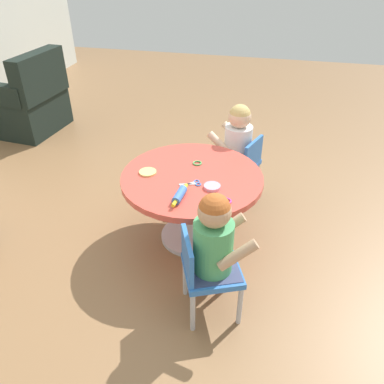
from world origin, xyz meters
The scene contains 13 objects.
ground_plane centered at (0.00, 0.00, 0.00)m, with size 10.00×10.00×0.00m, color olive.
craft_table centered at (0.00, 0.00, 0.40)m, with size 0.92×0.92×0.52m.
child_chair_left centered at (-0.60, -0.22, 0.31)m, with size 0.39×0.39×0.54m.
seated_child_left centered at (-0.59, -0.25, 0.53)m, with size 0.38×0.42×0.51m.
child_chair_right centered at (0.59, -0.25, 0.31)m, with size 0.39×0.39×0.54m.
seated_child_right centered at (0.60, -0.22, 0.53)m, with size 0.37×0.42×0.51m.
armchair_dark centered at (1.40, 2.15, 0.31)m, with size 0.77×0.78×0.85m.
rolling_pin centered at (-0.27, 0.01, 0.54)m, with size 0.23×0.06×0.05m.
craft_scissors centered at (-0.10, -0.03, 0.52)m, with size 0.11×0.14×0.01m.
playdough_blob_0 centered at (-0.12, -0.15, 0.53)m, with size 0.10×0.10×0.02m, color pink.
playdough_blob_1 centered at (-0.03, 0.29, 0.52)m, with size 0.11×0.11×0.01m, color #F2CC72.
cookie_cutter_0 centered at (-0.25, -0.26, 0.52)m, with size 0.07×0.07×0.01m, color #D83FA5.
cookie_cutter_1 centered at (0.16, 0.00, 0.52)m, with size 0.06×0.06×0.01m, color #4CB259.
Camera 1 is at (-2.10, -0.49, 1.82)m, focal length 36.36 mm.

